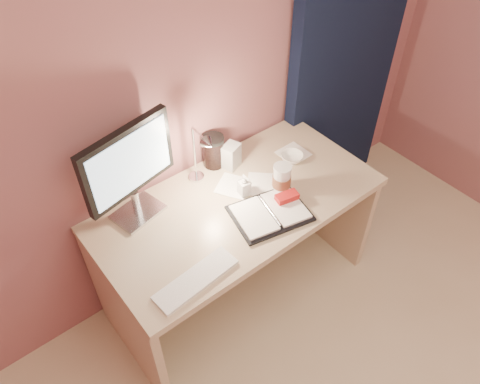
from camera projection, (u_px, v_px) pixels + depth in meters
room at (338, 41)px, 2.57m from camera, size 3.50×3.50×3.50m
desk at (229, 224)px, 2.46m from camera, size 1.40×0.70×0.73m
monitor at (128, 167)px, 1.99m from camera, size 0.46×0.21×0.49m
keyboard at (196, 280)px, 1.93m from camera, size 0.39×0.14×0.02m
planner at (271, 211)px, 2.19m from camera, size 0.40×0.33×0.05m
paper_a at (264, 184)px, 2.34m from camera, size 0.24×0.24×0.00m
paper_b at (293, 153)px, 2.51m from camera, size 0.15×0.15×0.00m
paper_c at (233, 186)px, 2.33m from camera, size 0.21×0.21×0.00m
coffee_cup at (282, 179)px, 2.27m from camera, size 0.09×0.09×0.15m
bowl at (292, 157)px, 2.46m from camera, size 0.15×0.15×0.04m
lotion_bottle at (244, 185)px, 2.26m from camera, size 0.06×0.06×0.12m
dark_jar at (214, 152)px, 2.40m from camera, size 0.11×0.11×0.16m
product_box at (231, 156)px, 2.40m from camera, size 0.11×0.10×0.13m
desk_lamp at (205, 154)px, 2.18m from camera, size 0.08×0.21×0.34m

